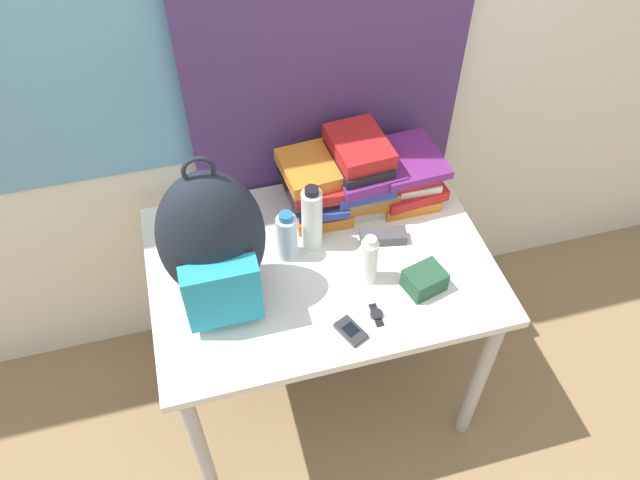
{
  "coord_description": "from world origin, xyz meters",
  "views": [
    {
      "loc": [
        -0.33,
        -0.85,
        2.29
      ],
      "look_at": [
        0.0,
        0.38,
        0.88
      ],
      "focal_mm": 35.0,
      "sensor_mm": 36.0,
      "label": 1
    }
  ],
  "objects_px": {
    "backpack": "(213,244)",
    "book_stack_right": "(404,174)",
    "sunglasses_case": "(383,237)",
    "cell_phone": "(351,331)",
    "book_stack_center": "(358,173)",
    "sports_bottle": "(312,219)",
    "camera_pouch": "(425,280)",
    "water_bottle": "(287,237)",
    "book_stack_left": "(318,185)",
    "sunscreen_bottle": "(369,260)",
    "wristwatch": "(376,314)"
  },
  "relations": [
    {
      "from": "wristwatch",
      "to": "book_stack_center",
      "type": "bearing_deg",
      "value": 79.54
    },
    {
      "from": "sunscreen_bottle",
      "to": "cell_phone",
      "type": "relative_size",
      "value": 1.71
    },
    {
      "from": "cell_phone",
      "to": "backpack",
      "type": "bearing_deg",
      "value": 144.88
    },
    {
      "from": "backpack",
      "to": "water_bottle",
      "type": "relative_size",
      "value": 2.87
    },
    {
      "from": "book_stack_left",
      "to": "camera_pouch",
      "type": "relative_size",
      "value": 2.04
    },
    {
      "from": "book_stack_right",
      "to": "sports_bottle",
      "type": "xyz_separation_m",
      "value": [
        -0.36,
        -0.15,
        0.03
      ]
    },
    {
      "from": "book_stack_right",
      "to": "sports_bottle",
      "type": "height_order",
      "value": "sports_bottle"
    },
    {
      "from": "book_stack_left",
      "to": "camera_pouch",
      "type": "xyz_separation_m",
      "value": [
        0.22,
        -0.41,
        -0.07
      ]
    },
    {
      "from": "water_bottle",
      "to": "sunscreen_bottle",
      "type": "distance_m",
      "value": 0.27
    },
    {
      "from": "camera_pouch",
      "to": "wristwatch",
      "type": "bearing_deg",
      "value": -159.94
    },
    {
      "from": "cell_phone",
      "to": "camera_pouch",
      "type": "distance_m",
      "value": 0.28
    },
    {
      "from": "book_stack_right",
      "to": "wristwatch",
      "type": "bearing_deg",
      "value": -117.99
    },
    {
      "from": "book_stack_center",
      "to": "water_bottle",
      "type": "bearing_deg",
      "value": -147.57
    },
    {
      "from": "water_bottle",
      "to": "sports_bottle",
      "type": "distance_m",
      "value": 0.1
    },
    {
      "from": "water_bottle",
      "to": "cell_phone",
      "type": "xyz_separation_m",
      "value": [
        0.11,
        -0.34,
        -0.08
      ]
    },
    {
      "from": "sunglasses_case",
      "to": "camera_pouch",
      "type": "relative_size",
      "value": 1.17
    },
    {
      "from": "sports_bottle",
      "to": "book_stack_left",
      "type": "bearing_deg",
      "value": 68.74
    },
    {
      "from": "sports_bottle",
      "to": "cell_phone",
      "type": "bearing_deg",
      "value": -86.75
    },
    {
      "from": "book_stack_right",
      "to": "book_stack_center",
      "type": "bearing_deg",
      "value": 178.67
    },
    {
      "from": "cell_phone",
      "to": "wristwatch",
      "type": "bearing_deg",
      "value": 22.77
    },
    {
      "from": "book_stack_center",
      "to": "cell_phone",
      "type": "xyz_separation_m",
      "value": [
        -0.18,
        -0.52,
        -0.12
      ]
    },
    {
      "from": "book_stack_center",
      "to": "wristwatch",
      "type": "xyz_separation_m",
      "value": [
        -0.09,
        -0.48,
        -0.12
      ]
    },
    {
      "from": "book_stack_center",
      "to": "wristwatch",
      "type": "distance_m",
      "value": 0.5
    },
    {
      "from": "sports_bottle",
      "to": "sunglasses_case",
      "type": "height_order",
      "value": "sports_bottle"
    },
    {
      "from": "book_stack_center",
      "to": "sports_bottle",
      "type": "distance_m",
      "value": 0.25
    },
    {
      "from": "book_stack_left",
      "to": "wristwatch",
      "type": "height_order",
      "value": "book_stack_left"
    },
    {
      "from": "backpack",
      "to": "book_stack_right",
      "type": "bearing_deg",
      "value": 22.27
    },
    {
      "from": "backpack",
      "to": "book_stack_right",
      "type": "distance_m",
      "value": 0.75
    },
    {
      "from": "sports_bottle",
      "to": "sunscreen_bottle",
      "type": "bearing_deg",
      "value": -54.98
    },
    {
      "from": "sunglasses_case",
      "to": "cell_phone",
      "type": "bearing_deg",
      "value": -123.09
    },
    {
      "from": "book_stack_left",
      "to": "sports_bottle",
      "type": "relative_size",
      "value": 1.11
    },
    {
      "from": "sports_bottle",
      "to": "sunglasses_case",
      "type": "bearing_deg",
      "value": -11.34
    },
    {
      "from": "book_stack_center",
      "to": "camera_pouch",
      "type": "height_order",
      "value": "book_stack_center"
    },
    {
      "from": "book_stack_right",
      "to": "sunscreen_bottle",
      "type": "xyz_separation_m",
      "value": [
        -0.24,
        -0.34,
        -0.0
      ]
    },
    {
      "from": "cell_phone",
      "to": "camera_pouch",
      "type": "bearing_deg",
      "value": 21.01
    },
    {
      "from": "sports_bottle",
      "to": "cell_phone",
      "type": "distance_m",
      "value": 0.38
    },
    {
      "from": "cell_phone",
      "to": "wristwatch",
      "type": "distance_m",
      "value": 0.1
    },
    {
      "from": "sunscreen_bottle",
      "to": "sports_bottle",
      "type": "bearing_deg",
      "value": 125.02
    },
    {
      "from": "backpack",
      "to": "book_stack_center",
      "type": "xyz_separation_m",
      "value": [
        0.51,
        0.28,
        -0.1
      ]
    },
    {
      "from": "sports_bottle",
      "to": "sunscreen_bottle",
      "type": "height_order",
      "value": "sports_bottle"
    },
    {
      "from": "sports_bottle",
      "to": "camera_pouch",
      "type": "xyz_separation_m",
      "value": [
        0.28,
        -0.26,
        -0.08
      ]
    },
    {
      "from": "book_stack_left",
      "to": "sports_bottle",
      "type": "height_order",
      "value": "sports_bottle"
    },
    {
      "from": "sunscreen_bottle",
      "to": "sunglasses_case",
      "type": "relative_size",
      "value": 1.16
    },
    {
      "from": "book_stack_right",
      "to": "water_bottle",
      "type": "height_order",
      "value": "water_bottle"
    },
    {
      "from": "camera_pouch",
      "to": "cell_phone",
      "type": "bearing_deg",
      "value": -158.99
    },
    {
      "from": "backpack",
      "to": "book_stack_left",
      "type": "xyz_separation_m",
      "value": [
        0.37,
        0.28,
        -0.12
      ]
    },
    {
      "from": "cell_phone",
      "to": "sunscreen_bottle",
      "type": "bearing_deg",
      "value": 58.83
    },
    {
      "from": "sports_bottle",
      "to": "book_stack_right",
      "type": "bearing_deg",
      "value": 22.73
    },
    {
      "from": "book_stack_right",
      "to": "water_bottle",
      "type": "bearing_deg",
      "value": -158.42
    },
    {
      "from": "cell_phone",
      "to": "sunglasses_case",
      "type": "xyz_separation_m",
      "value": [
        0.21,
        0.32,
        0.01
      ]
    }
  ]
}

